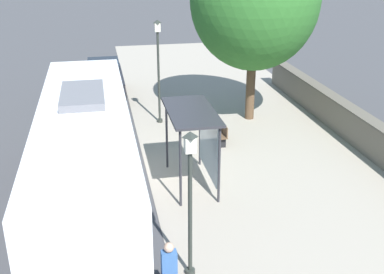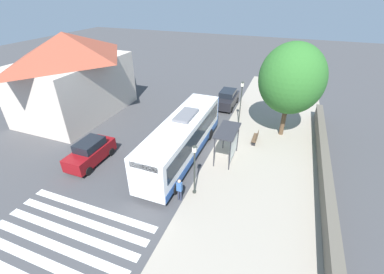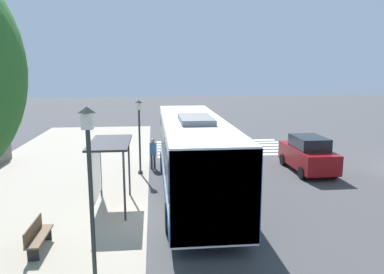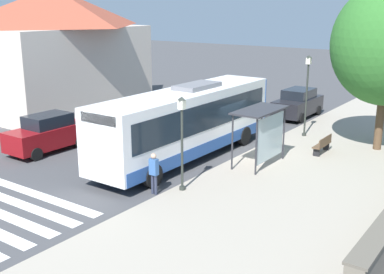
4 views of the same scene
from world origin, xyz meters
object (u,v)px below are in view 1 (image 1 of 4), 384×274
bus (87,156)px  street_lamp_far (158,64)px  pedestrian (169,270)px  street_lamp_near (190,194)px  bus_shelter (196,124)px  bench (219,131)px  parked_car_behind_bus (105,80)px

bus → street_lamp_far: size_ratio=2.51×
pedestrian → street_lamp_near: street_lamp_near is taller
bus_shelter → bench: bus_shelter is taller
bus → pedestrian: bearing=110.6°
bus → bus_shelter: bus is taller
bus_shelter → parked_car_behind_bus: (2.67, -10.32, -1.22)m
bench → street_lamp_far: bearing=-52.0°
bus → bench: (-5.15, -4.45, -1.35)m
street_lamp_far → parked_car_behind_bus: size_ratio=1.03×
bench → parked_car_behind_bus: parked_car_behind_bus is taller
bus_shelter → pedestrian: bearing=72.7°
bus_shelter → street_lamp_far: street_lamp_far is taller
street_lamp_far → parked_car_behind_bus: (2.28, -4.29, -1.78)m
pedestrian → parked_car_behind_bus: 15.99m
pedestrian → bus_shelter: bearing=-107.3°
bus → bus_shelter: size_ratio=3.73×
bus → street_lamp_near: bearing=123.3°
bus_shelter → bench: size_ratio=1.86×
bench → street_lamp_near: size_ratio=0.43×
pedestrian → parked_car_behind_bus: size_ratio=0.38×
bus → pedestrian: size_ratio=6.83×
bus_shelter → bus: bearing=17.2°
street_lamp_near → street_lamp_far: bearing=-93.8°
bus_shelter → street_lamp_far: (0.39, -6.03, 0.56)m
bus → pedestrian: bus is taller
street_lamp_far → parked_car_behind_bus: 5.18m
bench → bus: bearing=40.8°
bench → parked_car_behind_bus: size_ratio=0.37×
pedestrian → street_lamp_far: bearing=-96.7°
bus_shelter → street_lamp_near: 4.80m
pedestrian → street_lamp_far: 11.87m
parked_car_behind_bus → bus_shelter: bearing=104.5°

